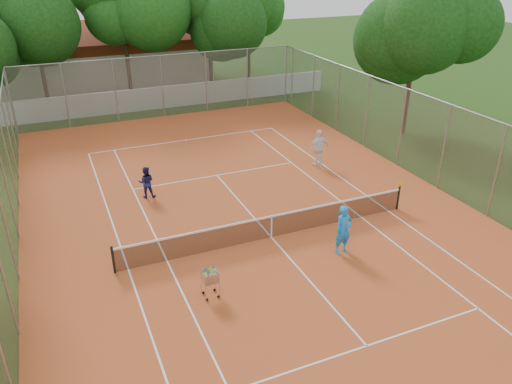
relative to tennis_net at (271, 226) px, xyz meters
name	(u,v)px	position (x,y,z in m)	size (l,w,h in m)	color
ground	(271,238)	(0.00, 0.00, -0.51)	(120.00, 120.00, 0.00)	#1D390F
court_pad	(271,237)	(0.00, 0.00, -0.50)	(18.00, 34.00, 0.02)	#B75023
court_lines	(271,237)	(0.00, 0.00, -0.49)	(10.98, 23.78, 0.01)	white
tennis_net	(271,226)	(0.00, 0.00, 0.00)	(11.88, 0.10, 0.98)	black
perimeter_fence	(272,191)	(0.00, 0.00, 1.49)	(18.00, 34.00, 4.00)	slate
boundary_wall	(157,98)	(0.00, 19.00, 0.24)	(26.00, 0.30, 1.50)	silver
clubhouse	(104,54)	(-2.00, 29.00, 1.69)	(16.40, 9.00, 4.40)	beige
tropical_trees	(142,29)	(0.00, 22.00, 4.49)	(29.00, 19.00, 10.00)	#0E360D
player_near	(343,230)	(1.94, -1.97, 0.45)	(0.68, 0.45, 1.88)	#1B89EA
player_far_left	(146,182)	(-3.64, 5.38, 0.24)	(0.71, 0.55, 1.46)	navy
player_far_right	(319,148)	(5.21, 5.54, 0.46)	(1.12, 0.47, 1.91)	white
ball_hopper	(210,283)	(-3.31, -2.54, 0.03)	(0.50, 0.50, 1.04)	#ADADB4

